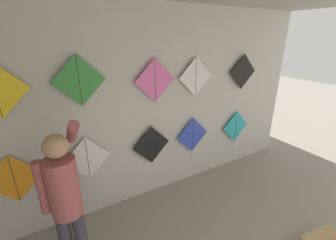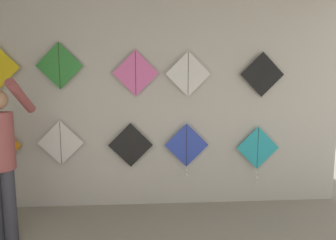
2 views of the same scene
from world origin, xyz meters
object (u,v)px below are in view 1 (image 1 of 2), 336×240
Objects in this scene: kite_2 at (151,145)px; kite_8 at (196,77)px; kite_1 at (88,158)px; kite_7 at (155,81)px; kite_9 at (243,72)px; kite_0 at (14,179)px; shopkeeper at (65,197)px; kite_4 at (235,128)px; kite_3 at (193,136)px; kite_6 at (79,81)px.

kite_8 reaches higher than kite_2.
kite_7 is (1.00, 0.00, 0.91)m from kite_1.
kite_1 is 2.84m from kite_9.
kite_2 is (1.72, 0.00, -0.02)m from kite_0.
shopkeeper reaches higher than kite_0.
kite_2 is 0.74× the size of kite_4.
kite_0 is at bearing 135.99° from shopkeeper.
kite_9 reaches higher than shopkeeper.
kite_7 is at bearing 180.00° from kite_9.
kite_3 is at bearing -0.02° from kite_1.
kite_1 is at bearing 180.00° from kite_2.
kite_6 is (-0.89, 0.00, 1.04)m from kite_2.
kite_4 is at bearing -0.02° from kite_3.
kite_9 is at bearing 2.26° from kite_4.
kite_4 is 1.35× the size of kite_6.
kite_8 reaches higher than kite_1.
shopkeeper is 2.33× the size of kite_3.
kite_2 is 1.37m from kite_6.
kite_3 is 1.23× the size of kite_7.
kite_9 is at bearing 0.00° from kite_0.
kite_6 is at bearing 179.98° from kite_4.
kite_1 is 1.67m from kite_3.
kite_7 is at bearing 0.00° from kite_1.
shopkeeper reaches higher than kite_4.
kite_7 is (0.97, 0.00, -0.09)m from kite_6.
kite_6 is at bearing 179.98° from kite_3.
kite_7 reaches higher than kite_1.
kite_4 is 1.97m from kite_7.
kite_1 is at bearing 180.00° from kite_9.
shopkeeper is 2.87× the size of kite_0.
kite_2 is 2.01m from kite_9.
kite_6 is 1.00× the size of kite_7.
kite_2 is at bearing 45.02° from shopkeeper.
kite_2 is at bearing 179.97° from kite_4.
kite_6 reaches higher than kite_2.
kite_2 is at bearing 180.00° from kite_9.
kite_0 is 1.72m from kite_2.
kite_7 is at bearing 180.00° from kite_8.
kite_9 is (1.69, 0.00, -0.01)m from kite_7.
kite_9 is at bearing 0.00° from kite_1.
kite_8 is at bearing 2.35° from kite_3.
kite_9 reaches higher than kite_3.
kite_3 is at bearing 34.74° from shopkeeper.
kite_9 is at bearing 0.00° from kite_6.
kite_0 reaches higher than kite_4.
kite_8 is (1.69, 0.00, 0.90)m from kite_1.
kite_1 is 1.00× the size of kite_8.
kite_9 is (0.02, 0.00, 1.04)m from kite_4.
kite_6 is at bearing 180.00° from kite_7.
kite_0 is at bearing 180.00° from kite_7.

